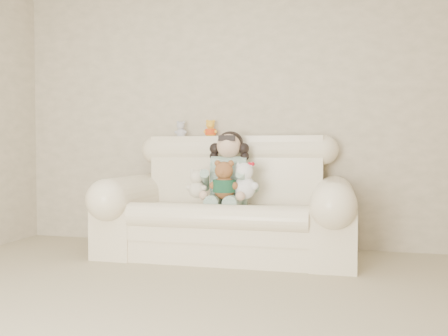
% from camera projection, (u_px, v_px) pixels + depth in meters
% --- Properties ---
extents(wall_back, '(4.50, 0.00, 4.50)m').
position_uv_depth(wall_back, '(246.00, 107.00, 4.46)').
color(wall_back, beige).
rests_on(wall_back, ground).
extents(sofa, '(2.10, 0.95, 1.03)m').
position_uv_depth(sofa, '(227.00, 195.00, 4.01)').
color(sofa, beige).
rests_on(sofa, floor).
extents(seated_child, '(0.45, 0.52, 0.65)m').
position_uv_depth(seated_child, '(229.00, 168.00, 4.08)').
color(seated_child, '#2D6A4F').
rests_on(seated_child, sofa).
extents(brown_teddy, '(0.26, 0.21, 0.37)m').
position_uv_depth(brown_teddy, '(224.00, 176.00, 3.86)').
color(brown_teddy, brown).
rests_on(brown_teddy, sofa).
extents(white_cat, '(0.23, 0.18, 0.36)m').
position_uv_depth(white_cat, '(245.00, 177.00, 3.87)').
color(white_cat, white).
rests_on(white_cat, sofa).
extents(cream_teddy, '(0.19, 0.15, 0.28)m').
position_uv_depth(cream_teddy, '(197.00, 181.00, 3.94)').
color(cream_teddy, beige).
rests_on(cream_teddy, sofa).
extents(yellow_mini_bear, '(0.15, 0.13, 0.20)m').
position_uv_depth(yellow_mini_bear, '(211.00, 127.00, 4.43)').
color(yellow_mini_bear, yellow).
rests_on(yellow_mini_bear, sofa).
extents(grey_mini_plush, '(0.15, 0.13, 0.19)m').
position_uv_depth(grey_mini_plush, '(181.00, 128.00, 4.49)').
color(grey_mini_plush, silver).
rests_on(grey_mini_plush, sofa).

